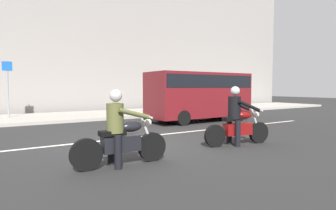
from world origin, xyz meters
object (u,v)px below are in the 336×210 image
at_px(motorcycle_with_rider_black_leather, 237,121).
at_px(motorcycle_with_rider_olive, 120,135).
at_px(parked_van_maroon, 199,93).
at_px(street_sign_post, 8,84).

distance_m(motorcycle_with_rider_black_leather, motorcycle_with_rider_olive, 3.55).
xyz_separation_m(motorcycle_with_rider_black_leather, parked_van_maroon, (2.57, 4.89, 0.66)).
bearing_deg(street_sign_post, motorcycle_with_rider_olive, -81.74).
distance_m(motorcycle_with_rider_black_leather, parked_van_maroon, 5.57).
bearing_deg(motorcycle_with_rider_olive, motorcycle_with_rider_black_leather, 3.39).
xyz_separation_m(motorcycle_with_rider_black_leather, street_sign_post, (-5.02, 9.98, 1.11)).
bearing_deg(motorcycle_with_rider_olive, street_sign_post, 98.26).
xyz_separation_m(parked_van_maroon, street_sign_post, (-7.60, 5.09, 0.46)).
bearing_deg(motorcycle_with_rider_olive, parked_van_maroon, 39.83).
xyz_separation_m(motorcycle_with_rider_black_leather, motorcycle_with_rider_olive, (-3.54, -0.21, -0.03)).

